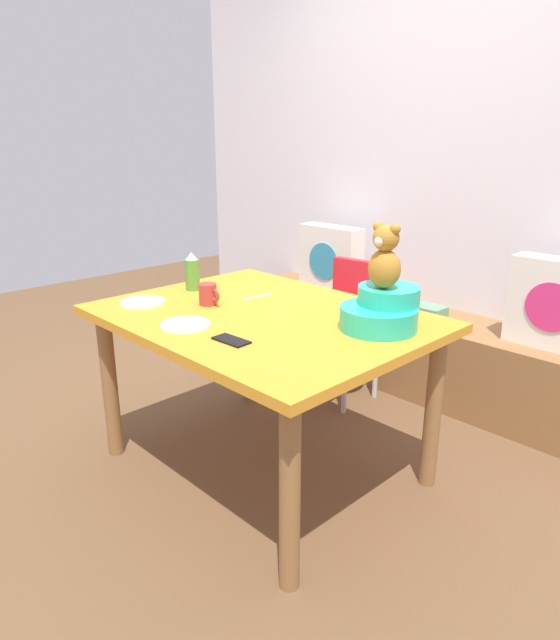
{
  "coord_description": "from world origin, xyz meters",
  "views": [
    {
      "loc": [
        1.67,
        -1.52,
        1.45
      ],
      "look_at": [
        0.0,
        0.1,
        0.69
      ],
      "focal_mm": 31.61,
      "sensor_mm": 36.0,
      "label": 1
    }
  ],
  "objects_px": {
    "pillow_floral_left": "(331,260)",
    "dinner_plate_near": "(143,302)",
    "dining_table": "(263,335)",
    "coffee_mug": "(208,294)",
    "pillow_floral_right": "(556,304)",
    "dinner_plate_far": "(185,325)",
    "book_stack": "(427,310)",
    "teddy_bear": "(385,258)",
    "highchair": "(345,311)",
    "infant_seat_teal": "(382,310)",
    "ketchup_bottle": "(192,272)",
    "cell_phone": "(231,340)"
  },
  "relations": [
    {
      "from": "highchair",
      "to": "cell_phone",
      "type": "relative_size",
      "value": 5.49
    },
    {
      "from": "highchair",
      "to": "ketchup_bottle",
      "type": "bearing_deg",
      "value": -109.74
    },
    {
      "from": "book_stack",
      "to": "coffee_mug",
      "type": "bearing_deg",
      "value": -102.33
    },
    {
      "from": "highchair",
      "to": "ketchup_bottle",
      "type": "height_order",
      "value": "ketchup_bottle"
    },
    {
      "from": "pillow_floral_right",
      "to": "teddy_bear",
      "type": "bearing_deg",
      "value": -105.0
    },
    {
      "from": "dining_table",
      "to": "coffee_mug",
      "type": "height_order",
      "value": "coffee_mug"
    },
    {
      "from": "coffee_mug",
      "to": "dining_table",
      "type": "bearing_deg",
      "value": 16.78
    },
    {
      "from": "book_stack",
      "to": "dinner_plate_far",
      "type": "relative_size",
      "value": 1.0
    },
    {
      "from": "dining_table",
      "to": "highchair",
      "type": "xyz_separation_m",
      "value": [
        -0.23,
        0.83,
        -0.13
      ]
    },
    {
      "from": "dinner_plate_far",
      "to": "cell_phone",
      "type": "xyz_separation_m",
      "value": [
        0.26,
        0.02,
        -0.0
      ]
    },
    {
      "from": "teddy_bear",
      "to": "pillow_floral_right",
      "type": "bearing_deg",
      "value": 75.0
    },
    {
      "from": "book_stack",
      "to": "dining_table",
      "type": "distance_m",
      "value": 1.28
    },
    {
      "from": "pillow_floral_right",
      "to": "book_stack",
      "type": "xyz_separation_m",
      "value": [
        -0.71,
        0.02,
        -0.19
      ]
    },
    {
      "from": "coffee_mug",
      "to": "dinner_plate_near",
      "type": "relative_size",
      "value": 0.6
    },
    {
      "from": "teddy_bear",
      "to": "dinner_plate_near",
      "type": "distance_m",
      "value": 1.1
    },
    {
      "from": "pillow_floral_right",
      "to": "dinner_plate_far",
      "type": "height_order",
      "value": "pillow_floral_right"
    },
    {
      "from": "pillow_floral_left",
      "to": "dinner_plate_near",
      "type": "bearing_deg",
      "value": -81.93
    },
    {
      "from": "dining_table",
      "to": "highchair",
      "type": "distance_m",
      "value": 0.87
    },
    {
      "from": "highchair",
      "to": "pillow_floral_left",
      "type": "bearing_deg",
      "value": 138.48
    },
    {
      "from": "pillow_floral_right",
      "to": "book_stack",
      "type": "height_order",
      "value": "pillow_floral_right"
    },
    {
      "from": "teddy_bear",
      "to": "dinner_plate_near",
      "type": "bearing_deg",
      "value": -152.52
    },
    {
      "from": "coffee_mug",
      "to": "dinner_plate_far",
      "type": "xyz_separation_m",
      "value": [
        0.18,
        -0.25,
        -0.04
      ]
    },
    {
      "from": "ketchup_bottle",
      "to": "coffee_mug",
      "type": "distance_m",
      "value": 0.28
    },
    {
      "from": "pillow_floral_right",
      "to": "dining_table",
      "type": "relative_size",
      "value": 0.32
    },
    {
      "from": "highchair",
      "to": "infant_seat_teal",
      "type": "xyz_separation_m",
      "value": [
        0.69,
        -0.62,
        0.29
      ]
    },
    {
      "from": "dinner_plate_near",
      "to": "ketchup_bottle",
      "type": "bearing_deg",
      "value": 97.29
    },
    {
      "from": "highchair",
      "to": "dinner_plate_far",
      "type": "distance_m",
      "value": 1.19
    },
    {
      "from": "highchair",
      "to": "infant_seat_teal",
      "type": "relative_size",
      "value": 2.39
    },
    {
      "from": "book_stack",
      "to": "dining_table",
      "type": "height_order",
      "value": "dining_table"
    },
    {
      "from": "pillow_floral_left",
      "to": "highchair",
      "type": "distance_m",
      "value": 0.65
    },
    {
      "from": "infant_seat_teal",
      "to": "coffee_mug",
      "type": "bearing_deg",
      "value": -158.26
    },
    {
      "from": "infant_seat_teal",
      "to": "dinner_plate_near",
      "type": "xyz_separation_m",
      "value": [
        -0.94,
        -0.49,
        -0.07
      ]
    },
    {
      "from": "pillow_floral_right",
      "to": "infant_seat_teal",
      "type": "relative_size",
      "value": 1.33
    },
    {
      "from": "coffee_mug",
      "to": "cell_phone",
      "type": "xyz_separation_m",
      "value": [
        0.43,
        -0.23,
        -0.04
      ]
    },
    {
      "from": "coffee_mug",
      "to": "teddy_bear",
      "type": "bearing_deg",
      "value": 21.7
    },
    {
      "from": "highchair",
      "to": "dining_table",
      "type": "bearing_deg",
      "value": -74.25
    },
    {
      "from": "teddy_bear",
      "to": "dinner_plate_far",
      "type": "bearing_deg",
      "value": -135.54
    },
    {
      "from": "dinner_plate_far",
      "to": "cell_phone",
      "type": "relative_size",
      "value": 1.39
    },
    {
      "from": "dinner_plate_far",
      "to": "cell_phone",
      "type": "bearing_deg",
      "value": 4.66
    },
    {
      "from": "dinner_plate_near",
      "to": "cell_phone",
      "type": "height_order",
      "value": "dinner_plate_near"
    },
    {
      "from": "pillow_floral_left",
      "to": "dinner_plate_far",
      "type": "distance_m",
      "value": 1.69
    },
    {
      "from": "infant_seat_teal",
      "to": "dinner_plate_near",
      "type": "height_order",
      "value": "infant_seat_teal"
    },
    {
      "from": "pillow_floral_left",
      "to": "dinner_plate_near",
      "type": "relative_size",
      "value": 2.2
    },
    {
      "from": "ketchup_bottle",
      "to": "coffee_mug",
      "type": "relative_size",
      "value": 1.54
    },
    {
      "from": "ketchup_bottle",
      "to": "dining_table",
      "type": "bearing_deg",
      "value": -2.12
    },
    {
      "from": "coffee_mug",
      "to": "dinner_plate_near",
      "type": "xyz_separation_m",
      "value": [
        -0.22,
        -0.2,
        -0.04
      ]
    },
    {
      "from": "book_stack",
      "to": "coffee_mug",
      "type": "relative_size",
      "value": 1.67
    },
    {
      "from": "pillow_floral_right",
      "to": "highchair",
      "type": "xyz_separation_m",
      "value": [
        -0.97,
        -0.42,
        -0.16
      ]
    },
    {
      "from": "coffee_mug",
      "to": "infant_seat_teal",
      "type": "bearing_deg",
      "value": 21.74
    },
    {
      "from": "dinner_plate_far",
      "to": "coffee_mug",
      "type": "bearing_deg",
      "value": 125.39
    }
  ]
}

